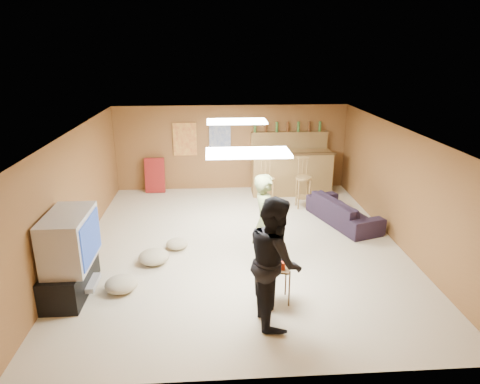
{
  "coord_description": "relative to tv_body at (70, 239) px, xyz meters",
  "views": [
    {
      "loc": [
        -0.51,
        -7.43,
        3.6
      ],
      "look_at": [
        0.0,
        0.2,
        1.0
      ],
      "focal_mm": 32.0,
      "sensor_mm": 36.0,
      "label": 1
    }
  ],
  "objects": [
    {
      "name": "cushion_near_tv",
      "position": [
        1.08,
        0.87,
        -0.78
      ],
      "size": [
        0.7,
        0.7,
        0.24
      ],
      "primitive_type": "ellipsoid",
      "rotation": [
        0.0,
        0.0,
        0.43
      ],
      "color": "tan",
      "rests_on": "ground"
    },
    {
      "name": "cup_red_near",
      "position": [
        2.86,
        -0.4,
        -0.26
      ],
      "size": [
        0.09,
        0.09,
        0.1
      ],
      "primitive_type": "cylinder",
      "rotation": [
        0.0,
        0.0,
        0.28
      ],
      "color": "#B92A0C",
      "rests_on": "tray_table"
    },
    {
      "name": "person_black",
      "position": [
        2.94,
        -0.87,
        -0.0
      ],
      "size": [
        0.75,
        0.93,
        1.8
      ],
      "primitive_type": "imported",
      "rotation": [
        0.0,
        0.0,
        1.66
      ],
      "color": "black",
      "rests_on": "ground"
    },
    {
      "name": "wall_left",
      "position": [
        -0.35,
        1.5,
        0.2
      ],
      "size": [
        0.02,
        7.0,
        2.2
      ],
      "primitive_type": "cube",
      "color": "brown",
      "rests_on": "ground"
    },
    {
      "name": "tray_table",
      "position": [
        3.01,
        -0.44,
        -0.61
      ],
      "size": [
        0.54,
        0.47,
        0.59
      ],
      "primitive_type": "cube",
      "rotation": [
        0.0,
        0.0,
        -0.28
      ],
      "color": "#422B15",
      "rests_on": "ground"
    },
    {
      "name": "folding_chair_stack",
      "position": [
        0.65,
        4.8,
        -0.45
      ],
      "size": [
        0.5,
        0.26,
        0.91
      ],
      "primitive_type": "cube",
      "rotation": [
        -0.14,
        0.0,
        0.0
      ],
      "color": "maroon",
      "rests_on": "ground"
    },
    {
      "name": "ceiling",
      "position": [
        2.65,
        1.5,
        1.3
      ],
      "size": [
        6.0,
        7.0,
        0.02
      ],
      "primitive_type": "cube",
      "color": "silver",
      "rests_on": "ground"
    },
    {
      "name": "bottle_row",
      "position": [
        4.09,
        4.88,
        0.75
      ],
      "size": [
        1.76,
        0.08,
        0.26
      ],
      "primitive_type": null,
      "color": "#3F7233",
      "rests_on": "bar_shelf"
    },
    {
      "name": "wall_back",
      "position": [
        2.65,
        5.0,
        0.2
      ],
      "size": [
        6.0,
        0.02,
        2.2
      ],
      "primitive_type": "cube",
      "color": "brown",
      "rests_on": "ground"
    },
    {
      "name": "cushion_far",
      "position": [
        0.69,
        -0.0,
        -0.79
      ],
      "size": [
        0.63,
        0.63,
        0.23
      ],
      "primitive_type": "ellipsoid",
      "rotation": [
        0.0,
        0.0,
        -0.28
      ],
      "color": "tan",
      "rests_on": "ground"
    },
    {
      "name": "dvd_box",
      "position": [
        0.15,
        0.0,
        -0.75
      ],
      "size": [
        0.35,
        0.5,
        0.08
      ],
      "primitive_type": "cube",
      "color": "#B2B2B7",
      "rests_on": "tv_stand"
    },
    {
      "name": "ground",
      "position": [
        2.65,
        1.5,
        -0.9
      ],
      "size": [
        7.0,
        7.0,
        0.0
      ],
      "primitive_type": "plane",
      "color": "beige",
      "rests_on": "ground"
    },
    {
      "name": "wall_right",
      "position": [
        5.65,
        1.5,
        0.2
      ],
      "size": [
        0.02,
        7.0,
        2.2
      ],
      "primitive_type": "cube",
      "color": "brown",
      "rests_on": "ground"
    },
    {
      "name": "tv_stand",
      "position": [
        -0.07,
        0.0,
        -0.65
      ],
      "size": [
        0.55,
        1.3,
        0.5
      ],
      "primitive_type": "cube",
      "color": "black",
      "rests_on": "ground"
    },
    {
      "name": "ceiling_panel_front",
      "position": [
        2.65,
        0.0,
        1.27
      ],
      "size": [
        1.2,
        0.6,
        0.04
      ],
      "primitive_type": "cube",
      "color": "white",
      "rests_on": "ceiling"
    },
    {
      "name": "bar_shelf",
      "position": [
        4.15,
        4.9,
        0.6
      ],
      "size": [
        2.0,
        0.18,
        0.05
      ],
      "primitive_type": "cube",
      "color": "brown",
      "rests_on": "bar_backing"
    },
    {
      "name": "tv_body",
      "position": [
        0.0,
        0.0,
        0.0
      ],
      "size": [
        0.6,
        1.1,
        0.8
      ],
      "primitive_type": "cube",
      "color": "#B2B2B7",
      "rests_on": "tv_stand"
    },
    {
      "name": "cup_red_far",
      "position": [
        3.11,
        -0.55,
        -0.26
      ],
      "size": [
        0.09,
        0.09,
        0.11
      ],
      "primitive_type": "cylinder",
      "rotation": [
        0.0,
        0.0,
        -0.12
      ],
      "color": "#B92A0C",
      "rests_on": "tray_table"
    },
    {
      "name": "cushion_mid",
      "position": [
        1.44,
        1.42,
        -0.81
      ],
      "size": [
        0.42,
        0.42,
        0.18
      ],
      "primitive_type": "ellipsoid",
      "rotation": [
        0.0,
        0.0,
        -0.02
      ],
      "color": "tan",
      "rests_on": "ground"
    },
    {
      "name": "poster_right",
      "position": [
        2.35,
        4.96,
        0.45
      ],
      "size": [
        0.55,
        0.03,
        0.8
      ],
      "primitive_type": "cube",
      "color": "#334C99",
      "rests_on": "wall_back"
    },
    {
      "name": "wall_front",
      "position": [
        2.65,
        -2.0,
        0.2
      ],
      "size": [
        6.0,
        0.02,
        2.2
      ],
      "primitive_type": "cube",
      "color": "brown",
      "rests_on": "ground"
    },
    {
      "name": "tv_screen",
      "position": [
        0.31,
        0.0,
        0.0
      ],
      "size": [
        0.02,
        0.95,
        0.65
      ],
      "primitive_type": "cube",
      "color": "navy",
      "rests_on": "tv_body"
    },
    {
      "name": "ceiling_panel_back",
      "position": [
        2.65,
        2.7,
        1.27
      ],
      "size": [
        1.2,
        0.6,
        0.04
      ],
      "primitive_type": "cube",
      "color": "white",
      "rests_on": "ceiling"
    },
    {
      "name": "cup_blue",
      "position": [
        3.13,
        -0.35,
        -0.26
      ],
      "size": [
        0.09,
        0.09,
        0.1
      ],
      "primitive_type": "cylinder",
      "rotation": [
        0.0,
        0.0,
        0.24
      ],
      "color": "navy",
      "rests_on": "tray_table"
    },
    {
      "name": "bar_stool_right",
      "position": [
        4.25,
        3.43,
        -0.32
      ],
      "size": [
        0.47,
        0.47,
        1.17
      ],
      "primitive_type": null,
      "rotation": [
        0.0,
        0.0,
        0.33
      ],
      "color": "brown",
      "rests_on": "ground"
    },
    {
      "name": "bar_stool_left",
      "position": [
        3.37,
        3.38,
        -0.35
      ],
      "size": [
        0.42,
        0.42,
        1.11
      ],
      "primitive_type": null,
      "rotation": [
        0.0,
        0.0,
        -0.21
      ],
      "color": "brown",
      "rests_on": "ground"
    },
    {
      "name": "person_olive",
      "position": [
        2.99,
        0.53,
        -0.05
      ],
      "size": [
        0.43,
        0.64,
        1.69
      ],
      "primitive_type": "imported",
      "rotation": [
        0.0,
        0.0,
        1.62
      ],
      "color": "#5D673B",
      "rests_on": "ground"
    },
    {
      "name": "sofa",
      "position": [
        4.92,
        2.44,
        -0.62
      ],
      "size": [
        1.29,
        2.02,
        0.55
      ],
      "primitive_type": "imported",
      "rotation": [
        0.0,
        0.0,
        1.89
      ],
      "color": "black",
      "rests_on": "ground"
    },
    {
      "name": "bar_backing",
      "position": [
        4.15,
        4.92,
        0.3
      ],
      "size": [
        2.0,
        0.14,
        0.6
      ],
      "primitive_type": "cube",
      "color": "brown",
      "rests_on": "bar_counter"
    },
    {
      "name": "poster_left",
      "position": [
        1.45,
        4.96,
        0.45
      ],
      "size": [
        0.6,
        0.03,
        0.85
      ],
      "primitive_type": "cube",
      "color": "#BF3F26",
      "rests_on": "wall_back"
    },
    {
      "name": "bar_counter",
      "position": [
        4.15,
        4.45,
        -0.35
      ],
      "size": [
        2.0,
        0.6,
        1.1
      ],
      "primitive_type": "cube",
      "color": "brown",
      "rests_on": "ground"
    },
    {
      "name": "bar_lip",
      "position": [
        4.15,
        4.2,
        0.2
      ],
      "size": [
        2.1,
        0.12,
        0.05
      ],
      "primitive_type": "cube",
      "color": "#422B15",
      "rests_on": "bar_counter"
    }
  ]
}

